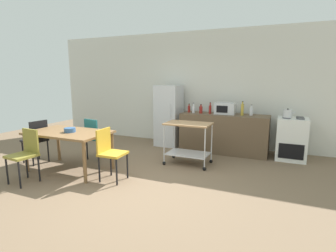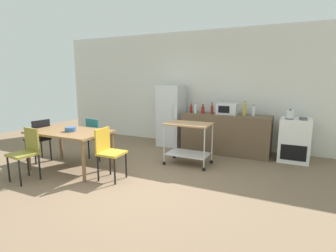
# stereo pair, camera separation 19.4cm
# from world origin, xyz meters

# --- Properties ---
(ground_plane) EXTENTS (12.00, 12.00, 0.00)m
(ground_plane) POSITION_xyz_m (0.00, 0.00, 0.00)
(ground_plane) COLOR brown
(back_wall) EXTENTS (8.40, 0.12, 2.90)m
(back_wall) POSITION_xyz_m (0.00, 3.20, 1.45)
(back_wall) COLOR silver
(back_wall) RESTS_ON ground_plane
(kitchen_counter) EXTENTS (2.00, 0.64, 0.90)m
(kitchen_counter) POSITION_xyz_m (0.90, 2.60, 0.45)
(kitchen_counter) COLOR brown
(kitchen_counter) RESTS_ON ground_plane
(dining_table) EXTENTS (1.50, 0.90, 0.75)m
(dining_table) POSITION_xyz_m (-1.49, 0.18, 0.67)
(dining_table) COLOR brown
(dining_table) RESTS_ON ground_plane
(chair_teal) EXTENTS (0.47, 0.47, 0.89)m
(chair_teal) POSITION_xyz_m (-1.46, 0.91, 0.52)
(chair_teal) COLOR #1E666B
(chair_teal) RESTS_ON ground_plane
(chair_black) EXTENTS (0.45, 0.45, 0.89)m
(chair_black) POSITION_xyz_m (-2.43, 0.24, 0.52)
(chair_black) COLOR black
(chair_black) RESTS_ON ground_plane
(chair_olive) EXTENTS (0.44, 0.44, 0.89)m
(chair_olive) POSITION_xyz_m (-1.74, -0.55, 0.52)
(chair_olive) COLOR olive
(chair_olive) RESTS_ON ground_plane
(chair_mustard) EXTENTS (0.41, 0.41, 0.89)m
(chair_mustard) POSITION_xyz_m (-0.51, 0.09, 0.52)
(chair_mustard) COLOR gold
(chair_mustard) RESTS_ON ground_plane
(stove_oven) EXTENTS (0.60, 0.61, 0.92)m
(stove_oven) POSITION_xyz_m (2.35, 2.62, 0.45)
(stove_oven) COLOR white
(stove_oven) RESTS_ON ground_plane
(refrigerator) EXTENTS (0.60, 0.63, 1.55)m
(refrigerator) POSITION_xyz_m (-0.55, 2.70, 0.78)
(refrigerator) COLOR silver
(refrigerator) RESTS_ON ground_plane
(kitchen_cart) EXTENTS (0.91, 0.57, 0.85)m
(kitchen_cart) POSITION_xyz_m (0.43, 1.42, 0.57)
(kitchen_cart) COLOR #A37A51
(kitchen_cart) RESTS_ON ground_plane
(bottle_soda) EXTENTS (0.06, 0.06, 0.21)m
(bottle_soda) POSITION_xyz_m (0.03, 2.61, 0.99)
(bottle_soda) COLOR maroon
(bottle_soda) RESTS_ON kitchen_counter
(bottle_olive_oil) EXTENTS (0.06, 0.06, 0.24)m
(bottle_olive_oil) POSITION_xyz_m (0.17, 2.53, 1.00)
(bottle_olive_oil) COLOR silver
(bottle_olive_oil) RESTS_ON kitchen_counter
(bottle_wine) EXTENTS (0.08, 0.08, 0.22)m
(bottle_wine) POSITION_xyz_m (0.35, 2.55, 0.99)
(bottle_wine) COLOR maroon
(bottle_wine) RESTS_ON kitchen_counter
(bottle_sesame_oil) EXTENTS (0.06, 0.06, 0.27)m
(bottle_sesame_oil) POSITION_xyz_m (0.56, 2.57, 1.01)
(bottle_sesame_oil) COLOR maroon
(bottle_sesame_oil) RESTS_ON kitchen_counter
(microwave) EXTENTS (0.46, 0.35, 0.26)m
(microwave) POSITION_xyz_m (0.90, 2.66, 1.03)
(microwave) COLOR silver
(microwave) RESTS_ON kitchen_counter
(bottle_soy_sauce) EXTENTS (0.06, 0.06, 0.32)m
(bottle_soy_sauce) POSITION_xyz_m (1.30, 2.59, 1.04)
(bottle_soy_sauce) COLOR gold
(bottle_soy_sauce) RESTS_ON kitchen_counter
(bottle_sparkling_water) EXTENTS (0.07, 0.07, 0.24)m
(bottle_sparkling_water) POSITION_xyz_m (1.48, 2.67, 0.99)
(bottle_sparkling_water) COLOR silver
(bottle_sparkling_water) RESTS_ON kitchen_counter
(fruit_bowl) EXTENTS (0.21, 0.21, 0.08)m
(fruit_bowl) POSITION_xyz_m (-1.43, 0.15, 0.79)
(fruit_bowl) COLOR #33598C
(fruit_bowl) RESTS_ON dining_table
(kettle) EXTENTS (0.24, 0.17, 0.19)m
(kettle) POSITION_xyz_m (2.23, 2.52, 1.00)
(kettle) COLOR silver
(kettle) RESTS_ON stove_oven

